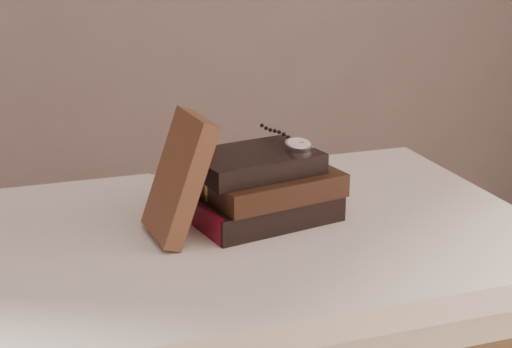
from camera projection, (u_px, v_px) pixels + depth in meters
name	position (u px, v px, depth m)	size (l,w,h in m)	color
table	(213.00, 285.00, 1.19)	(1.00, 0.60, 0.75)	silver
book_stack	(263.00, 188.00, 1.19)	(0.25, 0.19, 0.11)	black
journal	(179.00, 177.00, 1.11)	(0.03, 0.12, 0.19)	#45271A
pocket_watch	(297.00, 144.00, 1.19)	(0.05, 0.15, 0.02)	silver
eyeglasses	(197.00, 176.00, 1.21)	(0.11, 0.12, 0.04)	silver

